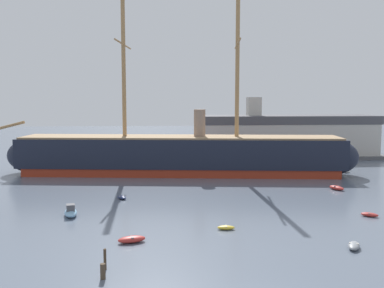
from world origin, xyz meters
name	(u,v)px	position (x,y,z in m)	size (l,w,h in m)	color
tall_ship	(180,154)	(-4.35, 53.75, 3.79)	(73.31, 16.91, 35.29)	maroon
dinghy_foreground_left	(132,239)	(-10.93, 14.46, 0.33)	(3.03, 1.94, 0.66)	#B22D28
dinghy_foreground_right	(354,246)	(10.66, 11.22, 0.29)	(2.09, 2.63, 0.57)	gray
dinghy_near_centre	(226,228)	(-0.80, 18.10, 0.23)	(1.98, 0.99, 0.45)	gold
motorboat_mid_left	(71,212)	(-19.14, 24.91, 0.54)	(2.31, 3.88, 1.52)	#7FB2D6
dinghy_mid_right	(370,215)	(17.60, 22.14, 0.24)	(2.20, 1.91, 0.49)	#B22D28
dinghy_alongside_bow	(122,197)	(-13.69, 33.62, 0.25)	(1.84, 2.30, 0.50)	#1E284C
dinghy_alongside_stern	(337,188)	(19.82, 37.66, 0.33)	(2.23, 2.99, 0.65)	#B22D28
dinghy_far_left	(44,173)	(-30.38, 55.29, 0.28)	(2.54, 1.82, 0.55)	silver
dinghy_far_right	(347,172)	(28.22, 52.97, 0.22)	(1.94, 1.76, 0.43)	silver
sailboat_distant_centre	(212,163)	(2.89, 64.19, 0.46)	(4.35, 2.70, 5.44)	#7FB2D6
mooring_piling_nearest	(103,271)	(-12.62, 5.72, 0.63)	(0.42, 0.42, 1.27)	#4C3D2D
mooring_piling_left_pair	(105,259)	(-12.70, 7.64, 0.91)	(0.24, 0.24, 1.81)	#423323
dockside_warehouse_right	(286,136)	(22.64, 75.89, 5.14)	(46.56, 13.65, 14.76)	#565659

